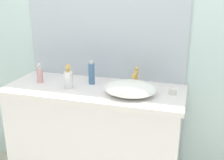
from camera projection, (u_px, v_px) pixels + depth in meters
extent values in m
cube|color=silver|center=(115.00, 27.00, 2.20)|extent=(6.00, 0.06, 2.60)
cube|color=white|center=(95.00, 143.00, 2.21)|extent=(1.28, 0.49, 0.86)
cube|color=white|center=(94.00, 90.00, 2.07)|extent=(1.32, 0.53, 0.04)
ellipsoid|color=white|center=(130.00, 88.00, 1.92)|extent=(0.36, 0.31, 0.09)
cylinder|color=gold|center=(136.00, 78.00, 2.09)|extent=(0.03, 0.03, 0.12)
cylinder|color=gold|center=(135.00, 75.00, 2.02)|extent=(0.03, 0.11, 0.03)
sphere|color=gold|center=(137.00, 69.00, 2.08)|extent=(0.03, 0.03, 0.03)
cylinder|color=#DE9D9B|center=(40.00, 76.00, 2.17)|extent=(0.05, 0.05, 0.10)
cylinder|color=silver|center=(39.00, 68.00, 2.15)|extent=(0.02, 0.02, 0.02)
sphere|color=silver|center=(39.00, 65.00, 2.15)|extent=(0.03, 0.03, 0.03)
cylinder|color=silver|center=(38.00, 66.00, 2.14)|extent=(0.01, 0.02, 0.01)
cylinder|color=silver|center=(69.00, 80.00, 2.04)|extent=(0.06, 0.06, 0.12)
cylinder|color=gold|center=(68.00, 70.00, 2.02)|extent=(0.03, 0.03, 0.02)
sphere|color=gold|center=(68.00, 67.00, 2.01)|extent=(0.04, 0.04, 0.04)
cylinder|color=#DDB450|center=(67.00, 67.00, 2.00)|extent=(0.02, 0.02, 0.02)
cylinder|color=teal|center=(92.00, 74.00, 2.13)|extent=(0.05, 0.05, 0.16)
cylinder|color=silver|center=(91.00, 62.00, 2.10)|extent=(0.03, 0.03, 0.02)
cylinder|color=silver|center=(173.00, 91.00, 1.94)|extent=(0.05, 0.05, 0.04)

